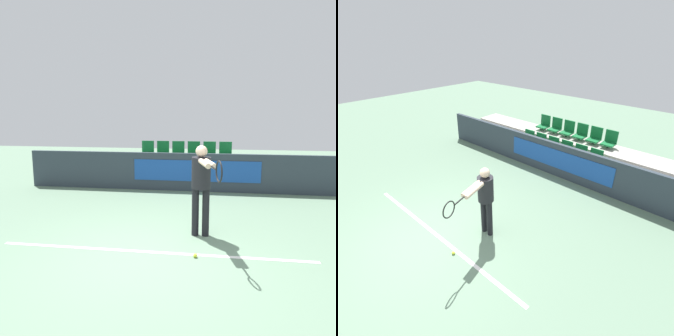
% 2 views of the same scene
% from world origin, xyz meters
% --- Properties ---
extents(ground_plane, '(30.00, 30.00, 0.00)m').
position_xyz_m(ground_plane, '(0.00, 0.00, 0.00)').
color(ground_plane, slate).
extents(court_baseline, '(5.21, 0.08, 0.01)m').
position_xyz_m(court_baseline, '(0.00, 0.17, 0.00)').
color(court_baseline, white).
rests_on(court_baseline, ground).
extents(barrier_wall, '(9.04, 0.14, 1.09)m').
position_xyz_m(barrier_wall, '(0.01, 4.43, 0.55)').
color(barrier_wall, '#2D3842').
rests_on(barrier_wall, ground).
extents(bleacher_tier_front, '(8.64, 0.99, 0.35)m').
position_xyz_m(bleacher_tier_front, '(0.00, 5.01, 0.18)').
color(bleacher_tier_front, '#ADA89E').
rests_on(bleacher_tier_front, ground).
extents(bleacher_tier_middle, '(8.64, 0.99, 0.70)m').
position_xyz_m(bleacher_tier_middle, '(0.00, 6.00, 0.35)').
color(bleacher_tier_middle, '#ADA89E').
rests_on(bleacher_tier_middle, ground).
extents(stadium_chair_0, '(0.41, 0.39, 0.57)m').
position_xyz_m(stadium_chair_0, '(-1.31, 5.13, 0.59)').
color(stadium_chair_0, '#333333').
rests_on(stadium_chair_0, bleacher_tier_front).
extents(stadium_chair_1, '(0.41, 0.39, 0.57)m').
position_xyz_m(stadium_chair_1, '(-0.79, 5.13, 0.59)').
color(stadium_chair_1, '#333333').
rests_on(stadium_chair_1, bleacher_tier_front).
extents(stadium_chair_2, '(0.41, 0.39, 0.57)m').
position_xyz_m(stadium_chair_2, '(-0.26, 5.13, 0.59)').
color(stadium_chair_2, '#333333').
rests_on(stadium_chair_2, bleacher_tier_front).
extents(stadium_chair_3, '(0.41, 0.39, 0.57)m').
position_xyz_m(stadium_chair_3, '(0.26, 5.13, 0.59)').
color(stadium_chair_3, '#333333').
rests_on(stadium_chair_3, bleacher_tier_front).
extents(stadium_chair_4, '(0.41, 0.39, 0.57)m').
position_xyz_m(stadium_chair_4, '(0.79, 5.13, 0.59)').
color(stadium_chair_4, '#333333').
rests_on(stadium_chair_4, bleacher_tier_front).
extents(stadium_chair_5, '(0.41, 0.39, 0.57)m').
position_xyz_m(stadium_chair_5, '(1.31, 5.13, 0.59)').
color(stadium_chair_5, '#333333').
rests_on(stadium_chair_5, bleacher_tier_front).
extents(stadium_chair_6, '(0.41, 0.39, 0.57)m').
position_xyz_m(stadium_chair_6, '(-1.31, 6.13, 0.94)').
color(stadium_chair_6, '#333333').
rests_on(stadium_chair_6, bleacher_tier_middle).
extents(stadium_chair_7, '(0.41, 0.39, 0.57)m').
position_xyz_m(stadium_chair_7, '(-0.79, 6.13, 0.94)').
color(stadium_chair_7, '#333333').
rests_on(stadium_chair_7, bleacher_tier_middle).
extents(stadium_chair_8, '(0.41, 0.39, 0.57)m').
position_xyz_m(stadium_chair_8, '(-0.26, 6.13, 0.94)').
color(stadium_chair_8, '#333333').
rests_on(stadium_chair_8, bleacher_tier_middle).
extents(stadium_chair_9, '(0.41, 0.39, 0.57)m').
position_xyz_m(stadium_chair_9, '(0.26, 6.13, 0.94)').
color(stadium_chair_9, '#333333').
rests_on(stadium_chair_9, bleacher_tier_middle).
extents(stadium_chair_10, '(0.41, 0.39, 0.57)m').
position_xyz_m(stadium_chair_10, '(0.79, 6.13, 0.94)').
color(stadium_chair_10, '#333333').
rests_on(stadium_chair_10, bleacher_tier_middle).
extents(stadium_chair_11, '(0.41, 0.39, 0.57)m').
position_xyz_m(stadium_chair_11, '(1.31, 6.13, 0.94)').
color(stadium_chair_11, '#333333').
rests_on(stadium_chair_11, bleacher_tier_middle).
extents(tennis_player, '(0.53, 1.48, 1.68)m').
position_xyz_m(tennis_player, '(0.75, 0.97, 1.05)').
color(tennis_player, black).
rests_on(tennis_player, ground).
extents(tennis_ball, '(0.07, 0.07, 0.07)m').
position_xyz_m(tennis_ball, '(0.71, 0.08, 0.03)').
color(tennis_ball, '#CCDB33').
rests_on(tennis_ball, ground).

